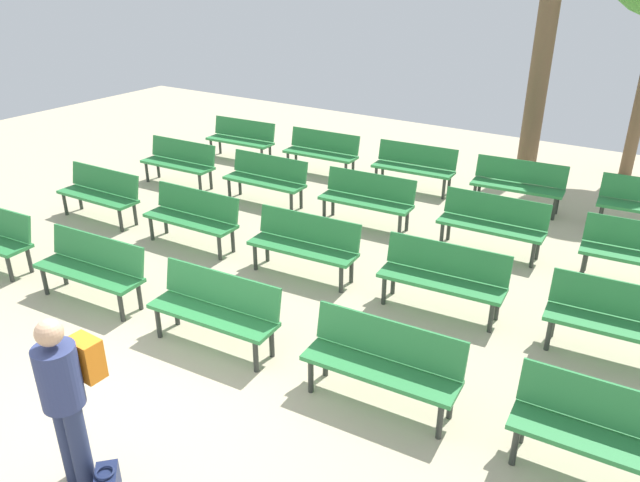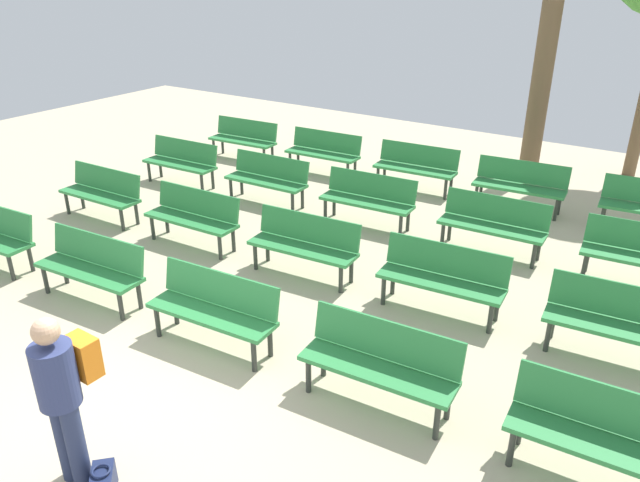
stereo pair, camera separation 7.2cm
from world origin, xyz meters
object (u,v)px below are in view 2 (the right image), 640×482
(bench_r2_c0, at_px, (182,160))
(visitor_with_backpack, at_px, (63,392))
(bench_r0_c3, at_px, (381,360))
(bench_r1_c3, at_px, (443,275))
(bench_r0_c1, at_px, (92,264))
(tree_1, at_px, (540,91))
(bench_r2_c1, at_px, (268,177))
(bench_r2_c3, at_px, (493,222))
(bench_r3_c0, at_px, (244,137))
(bench_r1_c1, at_px, (194,214))
(bench_r1_c4, at_px, (622,320))
(bench_r3_c3, at_px, (520,183))
(bench_r0_c2, at_px, (215,306))
(bench_r3_c2, at_px, (416,165))
(bench_r1_c0, at_px, (102,191))
(bench_r0_c4, at_px, (607,433))
(bench_r3_c1, at_px, (324,150))
(bench_r1_c2, at_px, (305,242))
(bench_r2_c2, at_px, (368,197))

(bench_r2_c0, height_order, visitor_with_backpack, visitor_with_backpack)
(bench_r0_c3, relative_size, bench_r1_c3, 1.00)
(bench_r0_c1, xyz_separation_m, tree_1, (3.30, 8.46, 1.22))
(bench_r2_c1, bearing_deg, visitor_with_backpack, -68.06)
(bench_r2_c3, height_order, bench_r3_c0, same)
(bench_r1_c1, relative_size, bench_r1_c4, 0.99)
(bench_r3_c3, bearing_deg, tree_1, 96.73)
(bench_r0_c1, relative_size, bench_r0_c2, 1.00)
(bench_r0_c2, relative_size, visitor_with_backpack, 0.99)
(bench_r2_c3, bearing_deg, bench_r1_c1, -152.67)
(bench_r3_c2, bearing_deg, bench_r1_c0, -135.91)
(bench_r0_c4, distance_m, bench_r1_c4, 2.00)
(bench_r1_c3, bearing_deg, bench_r3_c3, 88.63)
(bench_r0_c2, relative_size, bench_r3_c1, 1.01)
(tree_1, bearing_deg, bench_r2_c0, -141.18)
(bench_r1_c0, xyz_separation_m, bench_r3_c0, (-0.20, 4.04, 0.00))
(bench_r1_c2, relative_size, bench_r3_c2, 1.00)
(bench_r2_c3, bearing_deg, visitor_with_backpack, -105.23)
(bench_r1_c1, height_order, visitor_with_backpack, visitor_with_backpack)
(bench_r1_c0, height_order, bench_r1_c2, same)
(bench_r0_c1, xyz_separation_m, visitor_with_backpack, (2.46, -2.11, 0.43))
(bench_r1_c4, bearing_deg, bench_r1_c0, 178.44)
(bench_r3_c1, bearing_deg, bench_r3_c2, 1.46)
(tree_1, relative_size, visitor_with_backpack, 2.09)
(bench_r2_c1, height_order, bench_r3_c1, same)
(bench_r3_c1, bearing_deg, bench_r3_c0, -179.13)
(bench_r1_c3, distance_m, tree_1, 6.36)
(bench_r1_c0, height_order, bench_r3_c2, same)
(bench_r0_c3, xyz_separation_m, bench_r1_c2, (-2.22, 1.87, 0.00))
(bench_r1_c4, xyz_separation_m, bench_r3_c2, (-4.31, 3.85, 0.00))
(bench_r1_c2, relative_size, tree_1, 0.47)
(bench_r1_c1, bearing_deg, bench_r0_c4, -16.48)
(bench_r1_c3, bearing_deg, bench_r2_c3, 86.43)
(bench_r3_c2, bearing_deg, bench_r2_c2, -91.45)
(bench_r0_c1, height_order, bench_r2_c2, same)
(bench_r1_c3, bearing_deg, bench_r0_c1, -154.96)
(bench_r2_c2, bearing_deg, visitor_with_backpack, -87.79)
(bench_r1_c4, bearing_deg, bench_r1_c2, 178.82)
(bench_r2_c1, relative_size, bench_r3_c0, 0.99)
(bench_r0_c4, distance_m, tree_1, 8.69)
(bench_r3_c3, bearing_deg, bench_r0_c3, -90.48)
(bench_r1_c0, xyz_separation_m, tree_1, (5.49, 6.56, 1.22))
(bench_r0_c2, bearing_deg, tree_1, 77.34)
(bench_r3_c0, distance_m, bench_r3_c2, 4.12)
(bench_r0_c2, distance_m, bench_r2_c0, 5.82)
(bench_r1_c3, xyz_separation_m, bench_r3_c0, (-6.35, 3.68, 0.00))
(bench_r1_c1, height_order, bench_r2_c1, same)
(bench_r0_c3, distance_m, bench_r1_c4, 2.85)
(bench_r2_c2, bearing_deg, bench_r1_c4, -26.90)
(bench_r1_c4, bearing_deg, bench_r2_c3, 132.92)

